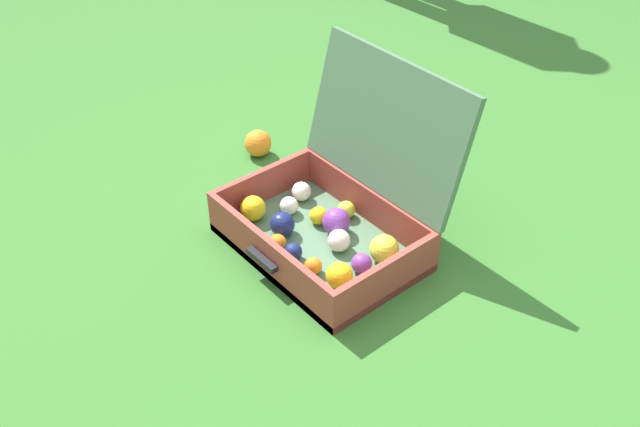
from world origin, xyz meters
TOP-DOWN VIEW (x-y plane):
  - ground_plane at (0.00, 0.00)m, footprint 16.00×16.00m
  - open_suitcase at (-0.06, -0.01)m, footprint 0.53×0.49m
  - stray_ball_on_grass at (-0.56, 0.09)m, footprint 0.09×0.09m

SIDE VIEW (x-z plane):
  - ground_plane at x=0.00m, z-range 0.00..0.00m
  - stray_ball_on_grass at x=-0.56m, z-range 0.00..0.09m
  - open_suitcase at x=-0.06m, z-range -0.14..0.35m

